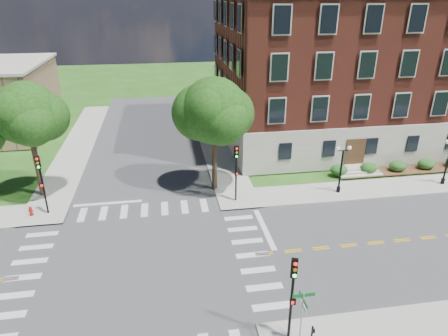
{
  "coord_description": "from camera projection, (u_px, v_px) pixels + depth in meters",
  "views": [
    {
      "loc": [
        1.86,
        -21.3,
        15.98
      ],
      "look_at": [
        6.46,
        7.29,
        3.2
      ],
      "focal_mm": 32.0,
      "sensor_mm": 36.0,
      "label": 1
    }
  ],
  "objects": [
    {
      "name": "tree_c",
      "position": [
        27.0,
        114.0,
        31.29
      ],
      "size": [
        5.03,
        5.03,
        9.67
      ],
      "color": "#312318",
      "rests_on": "ground"
    },
    {
      "name": "twin_lamp_east",
      "position": [
        448.0,
        159.0,
        35.11
      ],
      "size": [
        1.36,
        0.36,
        4.23
      ],
      "color": "black",
      "rests_on": "ground"
    },
    {
      "name": "crosswalk_east",
      "position": [
        252.0,
        255.0,
        26.47
      ],
      "size": [
        2.2,
        10.2,
        0.02
      ],
      "primitive_type": null,
      "color": "silver",
      "rests_on": "ground"
    },
    {
      "name": "road_ns",
      "position": [
        142.0,
        266.0,
        25.42
      ],
      "size": [
        12.0,
        90.0,
        0.01
      ],
      "primitive_type": "cube",
      "color": "#3D3D3F",
      "rests_on": "ground"
    },
    {
      "name": "traffic_signal_se",
      "position": [
        292.0,
        290.0,
        18.72
      ],
      "size": [
        0.38,
        0.45,
        4.8
      ],
      "color": "black",
      "rests_on": "ground"
    },
    {
      "name": "ground",
      "position": [
        142.0,
        266.0,
        25.42
      ],
      "size": [
        160.0,
        160.0,
        0.0
      ],
      "primitive_type": "plane",
      "color": "#225417",
      "rests_on": "ground"
    },
    {
      "name": "sidewalk_ne",
      "position": [
        296.0,
        159.0,
        41.52
      ],
      "size": [
        34.0,
        34.0,
        0.12
      ],
      "color": "#9E9B93",
      "rests_on": "ground"
    },
    {
      "name": "stop_bar_east",
      "position": [
        264.0,
        229.0,
        29.41
      ],
      "size": [
        0.4,
        5.5,
        0.0
      ],
      "primitive_type": "cube",
      "color": "silver",
      "rests_on": "ground"
    },
    {
      "name": "twin_lamp_west",
      "position": [
        341.0,
        167.0,
        33.6
      ],
      "size": [
        1.36,
        0.36,
        4.23
      ],
      "color": "black",
      "rests_on": "ground"
    },
    {
      "name": "road_ew",
      "position": [
        142.0,
        266.0,
        25.42
      ],
      "size": [
        90.0,
        12.0,
        0.01
      ],
      "primitive_type": "cube",
      "color": "#3D3D3F",
      "rests_on": "ground"
    },
    {
      "name": "fire_hydrant",
      "position": [
        31.0,
        211.0,
        30.83
      ],
      "size": [
        0.35,
        0.35,
        0.75
      ],
      "color": "maroon",
      "rests_on": "ground"
    },
    {
      "name": "push_button_post",
      "position": [
        312.0,
        335.0,
        19.28
      ],
      "size": [
        0.14,
        0.21,
        1.2
      ],
      "color": "black",
      "rests_on": "ground"
    },
    {
      "name": "traffic_signal_ne",
      "position": [
        236.0,
        166.0,
        31.99
      ],
      "size": [
        0.38,
        0.46,
        4.8
      ],
      "color": "black",
      "rests_on": "ground"
    },
    {
      "name": "traffic_signal_nw",
      "position": [
        41.0,
        177.0,
        30.06
      ],
      "size": [
        0.35,
        0.39,
        4.8
      ],
      "color": "black",
      "rests_on": "ground"
    },
    {
      "name": "shrub_row",
      "position": [
        425.0,
        170.0,
        39.1
      ],
      "size": [
        18.0,
        2.0,
        1.3
      ],
      "primitive_type": null,
      "color": "#1B4717",
      "rests_on": "ground"
    },
    {
      "name": "main_building",
      "position": [
        355.0,
        65.0,
        45.4
      ],
      "size": [
        30.6,
        22.4,
        16.5
      ],
      "color": "#ACA698",
      "rests_on": "ground"
    },
    {
      "name": "street_sign_pole",
      "position": [
        303.0,
        309.0,
        18.8
      ],
      "size": [
        1.1,
        1.1,
        3.1
      ],
      "color": "gray",
      "rests_on": "ground"
    },
    {
      "name": "tree_d",
      "position": [
        214.0,
        111.0,
        32.51
      ],
      "size": [
        5.52,
        5.52,
        9.77
      ],
      "color": "#312318",
      "rests_on": "ground"
    }
  ]
}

